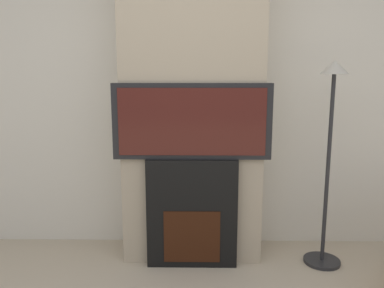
# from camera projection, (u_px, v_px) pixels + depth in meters

# --- Properties ---
(wall_back) EXTENTS (6.00, 0.06, 2.70)m
(wall_back) POSITION_uv_depth(u_px,v_px,m) (193.00, 89.00, 3.15)
(wall_back) COLOR silver
(wall_back) RESTS_ON ground_plane
(chimney_breast) EXTENTS (1.08, 0.42, 2.70)m
(chimney_breast) POSITION_uv_depth(u_px,v_px,m) (192.00, 90.00, 2.92)
(chimney_breast) COLOR tan
(chimney_breast) RESTS_ON ground_plane
(fireplace) EXTENTS (0.69, 0.15, 0.85)m
(fireplace) POSITION_uv_depth(u_px,v_px,m) (192.00, 213.00, 2.88)
(fireplace) COLOR black
(fireplace) RESTS_ON ground_plane
(television) EXTENTS (1.17, 0.07, 0.56)m
(television) POSITION_uv_depth(u_px,v_px,m) (192.00, 122.00, 2.75)
(television) COLOR black
(television) RESTS_ON fireplace
(floor_lamp) EXTENTS (0.28, 0.28, 1.57)m
(floor_lamp) POSITION_uv_depth(u_px,v_px,m) (330.00, 139.00, 2.79)
(floor_lamp) COLOR #262628
(floor_lamp) RESTS_ON ground_plane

